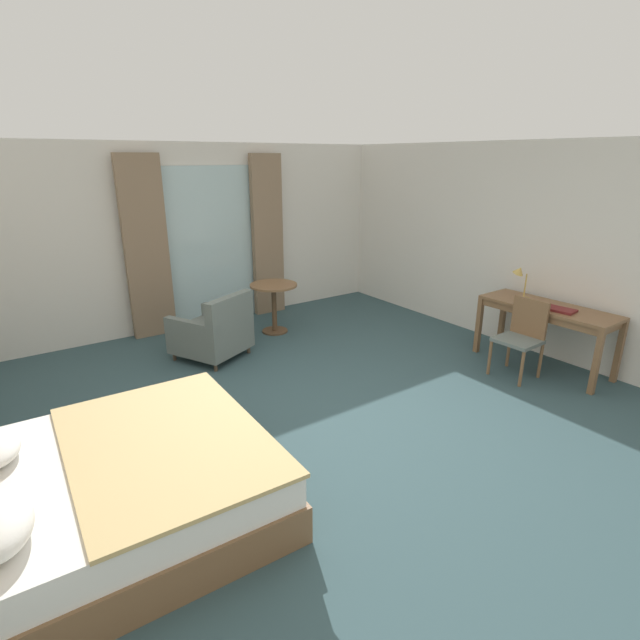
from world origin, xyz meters
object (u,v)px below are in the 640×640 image
at_px(desk_lamp, 520,276).
at_px(armchair_by_window, 214,332).
at_px(closed_book, 560,310).
at_px(bed, 112,488).
at_px(round_cafe_table, 274,297).
at_px(writing_desk, 548,313).
at_px(desk_chair, 522,334).

bearing_deg(desk_lamp, armchair_by_window, 146.19).
relative_size(closed_book, armchair_by_window, 0.32).
xyz_separation_m(bed, round_cafe_table, (2.83, 2.72, 0.23)).
bearing_deg(writing_desk, desk_chair, 177.88).
xyz_separation_m(desk_chair, desk_lamp, (0.45, 0.39, 0.53)).
bearing_deg(round_cafe_table, armchair_by_window, -160.31).
distance_m(desk_chair, desk_lamp, 0.80).
xyz_separation_m(bed, closed_book, (4.76, -0.35, 0.48)).
distance_m(writing_desk, round_cafe_table, 3.52).
bearing_deg(bed, closed_book, -4.15).
distance_m(bed, armchair_by_window, 2.91).
distance_m(desk_chair, round_cafe_table, 3.27).
height_order(desk_chair, desk_lamp, desk_lamp).
relative_size(bed, armchair_by_window, 1.98).
xyz_separation_m(closed_book, armchair_by_window, (-3.02, 2.67, -0.43)).
bearing_deg(bed, desk_chair, -1.95).
height_order(closed_book, armchair_by_window, armchair_by_window).
bearing_deg(writing_desk, closed_book, -115.09).
bearing_deg(desk_lamp, desk_chair, -138.62).
bearing_deg(round_cafe_table, closed_book, -57.73).
xyz_separation_m(bed, armchair_by_window, (1.74, 2.33, 0.05)).
bearing_deg(desk_chair, bed, 178.05).
bearing_deg(writing_desk, bed, 178.04).
distance_m(writing_desk, desk_chair, 0.47).
bearing_deg(round_cafe_table, desk_lamp, -50.70).
bearing_deg(armchair_by_window, bed, -126.82).
bearing_deg(writing_desk, desk_lamp, 89.19).
distance_m(bed, closed_book, 4.80).
bearing_deg(armchair_by_window, round_cafe_table, 19.69).
relative_size(writing_desk, desk_chair, 1.72).
relative_size(desk_chair, round_cafe_table, 1.26).
height_order(desk_lamp, round_cafe_table, desk_lamp).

